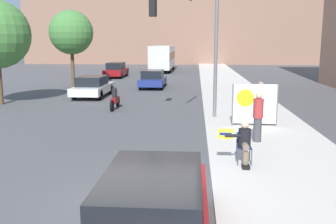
# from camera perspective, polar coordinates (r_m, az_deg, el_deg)

# --- Properties ---
(ground_plane) EXTENTS (160.00, 160.00, 0.00)m
(ground_plane) POSITION_cam_1_polar(r_m,az_deg,el_deg) (8.29, -4.50, -14.52)
(ground_plane) COLOR #4F4F51
(sidewalk_curb) EXTENTS (4.25, 90.00, 0.17)m
(sidewalk_curb) POSITION_cam_1_polar(r_m,az_deg,el_deg) (22.82, 10.62, 1.67)
(sidewalk_curb) COLOR beige
(sidewalk_curb) RESTS_ON ground_plane
(seated_protester) EXTENTS (0.95, 0.77, 1.21)m
(seated_protester) POSITION_cam_1_polar(r_m,az_deg,el_deg) (10.56, 11.51, -4.42)
(seated_protester) COLOR #474C56
(seated_protester) RESTS_ON sidewalk_curb
(jogger_on_sidewalk) EXTENTS (0.34, 0.34, 1.70)m
(jogger_on_sidewalk) POSITION_cam_1_polar(r_m,az_deg,el_deg) (13.05, 13.54, -0.70)
(jogger_on_sidewalk) COLOR #424247
(jogger_on_sidewalk) RESTS_ON sidewalk_curb
(pedestrian_behind) EXTENTS (0.34, 0.34, 1.77)m
(pedestrian_behind) POSITION_cam_1_polar(r_m,az_deg,el_deg) (15.95, 13.86, 1.43)
(pedestrian_behind) COLOR #756651
(pedestrian_behind) RESTS_ON sidewalk_curb
(protest_banner) EXTENTS (1.83, 0.06, 1.70)m
(protest_banner) POSITION_cam_1_polar(r_m,az_deg,el_deg) (15.51, 13.03, 1.20)
(protest_banner) COLOR slate
(protest_banner) RESTS_ON sidewalk_curb
(traffic_light_pole) EXTENTS (3.13, 2.90, 5.66)m
(traffic_light_pole) POSITION_cam_1_polar(r_m,az_deg,el_deg) (17.17, 3.62, 12.12)
(traffic_light_pole) COLOR slate
(traffic_light_pole) RESTS_ON sidewalk_curb
(parked_car_curbside) EXTENTS (1.74, 4.69, 1.53)m
(parked_car_curbside) POSITION_cam_1_polar(r_m,az_deg,el_deg) (6.22, -2.22, -15.67)
(parked_car_curbside) COLOR maroon
(parked_car_curbside) RESTS_ON ground_plane
(car_on_road_nearest) EXTENTS (1.87, 4.62, 1.37)m
(car_on_road_nearest) POSITION_cam_1_polar(r_m,az_deg,el_deg) (25.23, -11.40, 3.86)
(car_on_road_nearest) COLOR white
(car_on_road_nearest) RESTS_ON ground_plane
(car_on_road_midblock) EXTENTS (1.84, 4.52, 1.41)m
(car_on_road_midblock) POSITION_cam_1_polar(r_m,az_deg,el_deg) (29.84, -2.33, 5.08)
(car_on_road_midblock) COLOR navy
(car_on_road_midblock) RESTS_ON ground_plane
(car_on_road_distant) EXTENTS (1.80, 4.78, 1.54)m
(car_on_road_distant) POSITION_cam_1_polar(r_m,az_deg,el_deg) (39.47, -7.91, 6.37)
(car_on_road_distant) COLOR maroon
(car_on_road_distant) RESTS_ON ground_plane
(city_bus_on_road) EXTENTS (2.48, 10.82, 3.17)m
(city_bus_on_road) POSITION_cam_1_polar(r_m,az_deg,el_deg) (47.93, -0.80, 8.44)
(city_bus_on_road) COLOR silver
(city_bus_on_road) RESTS_ON ground_plane
(motorcycle_on_road) EXTENTS (0.28, 2.12, 1.19)m
(motorcycle_on_road) POSITION_cam_1_polar(r_m,az_deg,el_deg) (20.29, -8.11, 1.91)
(motorcycle_on_road) COLOR maroon
(motorcycle_on_road) RESTS_ON ground_plane
(street_tree_midblock) EXTENTS (3.50, 3.50, 6.09)m
(street_tree_midblock) POSITION_cam_1_polar(r_m,az_deg,el_deg) (31.49, -14.54, 11.63)
(street_tree_midblock) COLOR brown
(street_tree_midblock) RESTS_ON ground_plane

